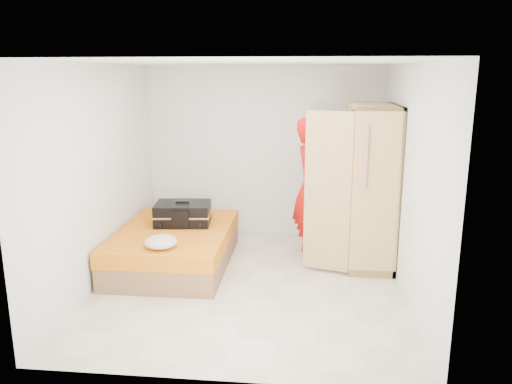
# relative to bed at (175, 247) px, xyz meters

# --- Properties ---
(room) EXTENTS (4.00, 4.02, 2.60)m
(room) POSITION_rel_bed_xyz_m (1.05, -0.49, 1.05)
(room) COLOR beige
(room) RESTS_ON ground
(bed) EXTENTS (1.42, 2.02, 0.50)m
(bed) POSITION_rel_bed_xyz_m (0.00, 0.00, 0.00)
(bed) COLOR #8D5E40
(bed) RESTS_ON ground
(wardrobe) EXTENTS (1.15, 1.20, 2.10)m
(wardrobe) POSITION_rel_bed_xyz_m (2.50, 0.37, 0.75)
(wardrobe) COLOR #E0C26D
(wardrobe) RESTS_ON ground
(person) EXTENTS (0.58, 0.77, 1.93)m
(person) POSITION_rel_bed_xyz_m (1.77, 0.52, 0.71)
(person) COLOR red
(person) RESTS_ON ground
(suitcase) EXTENTS (0.79, 0.62, 0.32)m
(suitcase) POSITION_rel_bed_xyz_m (0.06, 0.23, 0.39)
(suitcase) COLOR black
(suitcase) RESTS_ON bed
(round_cushion) EXTENTS (0.38, 0.38, 0.14)m
(round_cushion) POSITION_rel_bed_xyz_m (0.04, -0.74, 0.32)
(round_cushion) COLOR beige
(round_cushion) RESTS_ON bed
(pillow) EXTENTS (0.55, 0.31, 0.10)m
(pillow) POSITION_rel_bed_xyz_m (-0.02, 0.85, 0.30)
(pillow) COLOR beige
(pillow) RESTS_ON bed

